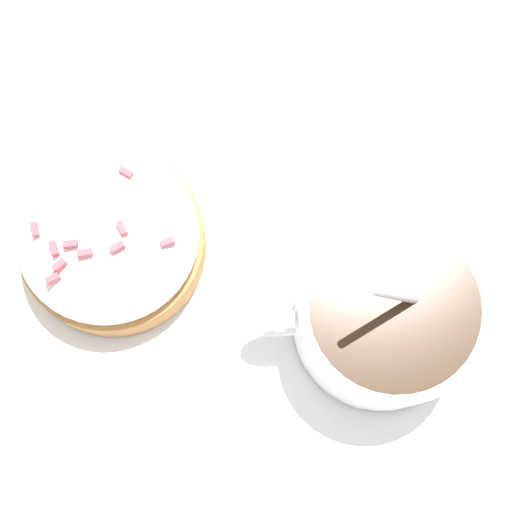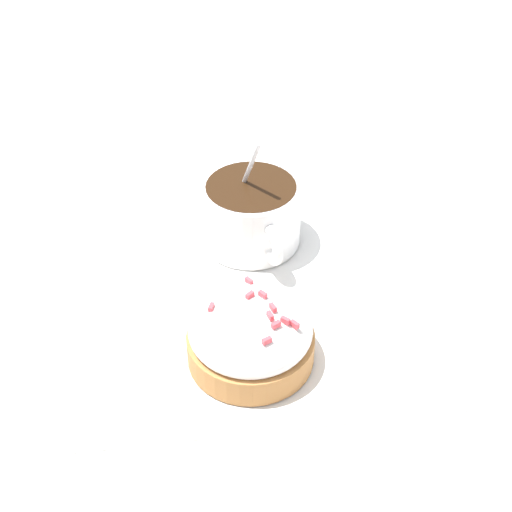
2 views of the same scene
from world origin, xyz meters
The scene contains 4 objects.
ground_plane centered at (0.00, 0.00, 0.00)m, with size 3.00×3.00×0.00m, color silver.
paper_napkin centered at (0.00, 0.00, 0.00)m, with size 0.32×0.32×0.00m.
coffee_cup centered at (0.07, -0.01, 0.04)m, with size 0.11×0.09×0.12m.
frosted_pastry centered at (-0.08, 0.00, 0.03)m, with size 0.10×0.10×0.06m.
Camera 1 is at (0.03, -0.09, 0.46)m, focal length 60.00 mm.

